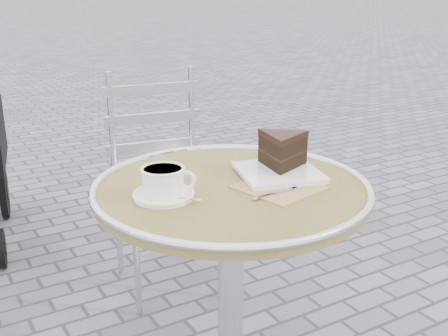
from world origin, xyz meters
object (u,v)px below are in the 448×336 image
cafe_table (231,243)px  cappuccino_set (164,184)px  bistro_chair (159,155)px  cake_plate_set (281,155)px

cafe_table → cappuccino_set: cappuccino_set is taller
cafe_table → bistro_chair: bistro_chair is taller
cake_plate_set → bistro_chair: 0.88m
cappuccino_set → cake_plate_set: (0.35, 0.00, 0.02)m
cappuccino_set → bistro_chair: bearing=89.5°
cafe_table → cake_plate_set: size_ratio=2.38×
cafe_table → bistro_chair: bearing=78.3°
cafe_table → cappuccino_set: (-0.18, 0.01, 0.20)m
cafe_table → cake_plate_set: (0.17, 0.01, 0.22)m
cafe_table → cappuccino_set: bearing=176.3°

